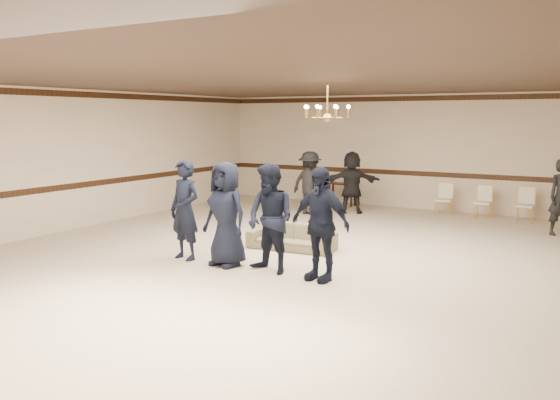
{
  "coord_description": "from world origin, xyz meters",
  "views": [
    {
      "loc": [
        4.58,
        -8.7,
        2.55
      ],
      "look_at": [
        -0.15,
        -0.5,
        1.18
      ],
      "focal_mm": 36.51,
      "sensor_mm": 36.0,
      "label": 1
    }
  ],
  "objects_px": {
    "boy_d": "(320,224)",
    "banquet_chair_right": "(526,205)",
    "banquet_chair_mid": "(483,202)",
    "boy_b": "(226,214)",
    "boy_a": "(185,210)",
    "banquet_chair_left": "(444,200)",
    "adult_mid": "(352,182)",
    "settee": "(292,237)",
    "boy_c": "(271,219)",
    "console_table": "(342,194)",
    "chandelier": "(327,100)",
    "adult_left": "(310,183)"
  },
  "relations": [
    {
      "from": "adult_mid",
      "to": "banquet_chair_mid",
      "type": "xyz_separation_m",
      "value": [
        3.23,
        0.93,
        -0.42
      ]
    },
    {
      "from": "boy_b",
      "to": "settee",
      "type": "bearing_deg",
      "value": 85.91
    },
    {
      "from": "banquet_chair_right",
      "to": "console_table",
      "type": "xyz_separation_m",
      "value": [
        -5.0,
        0.2,
        -0.08
      ]
    },
    {
      "from": "settee",
      "to": "console_table",
      "type": "distance_m",
      "value": 5.82
    },
    {
      "from": "boy_a",
      "to": "banquet_chair_left",
      "type": "height_order",
      "value": "boy_a"
    },
    {
      "from": "boy_d",
      "to": "boy_c",
      "type": "bearing_deg",
      "value": -170.04
    },
    {
      "from": "chandelier",
      "to": "boy_a",
      "type": "bearing_deg",
      "value": -137.18
    },
    {
      "from": "chandelier",
      "to": "banquet_chair_left",
      "type": "xyz_separation_m",
      "value": [
        0.92,
        5.29,
        -2.46
      ]
    },
    {
      "from": "boy_a",
      "to": "console_table",
      "type": "relative_size",
      "value": 2.3
    },
    {
      "from": "banquet_chair_left",
      "to": "adult_mid",
      "type": "bearing_deg",
      "value": -160.84
    },
    {
      "from": "chandelier",
      "to": "console_table",
      "type": "distance_m",
      "value": 6.4
    },
    {
      "from": "adult_left",
      "to": "banquet_chair_left",
      "type": "relative_size",
      "value": 2.01
    },
    {
      "from": "boy_a",
      "to": "boy_d",
      "type": "bearing_deg",
      "value": 8.66
    },
    {
      "from": "boy_c",
      "to": "settee",
      "type": "height_order",
      "value": "boy_c"
    },
    {
      "from": "boy_c",
      "to": "adult_left",
      "type": "xyz_separation_m",
      "value": [
        -2.06,
        5.47,
        -0.07
      ]
    },
    {
      "from": "boy_b",
      "to": "banquet_chair_mid",
      "type": "relative_size",
      "value": 2.18
    },
    {
      "from": "banquet_chair_mid",
      "to": "banquet_chair_right",
      "type": "height_order",
      "value": "same"
    },
    {
      "from": "boy_d",
      "to": "settee",
      "type": "xyz_separation_m",
      "value": [
        -1.41,
        1.65,
        -0.66
      ]
    },
    {
      "from": "boy_a",
      "to": "adult_mid",
      "type": "relative_size",
      "value": 1.08
    },
    {
      "from": "banquet_chair_mid",
      "to": "adult_left",
      "type": "bearing_deg",
      "value": -153.98
    },
    {
      "from": "adult_left",
      "to": "console_table",
      "type": "relative_size",
      "value": 2.12
    },
    {
      "from": "boy_b",
      "to": "settee",
      "type": "relative_size",
      "value": 1.06
    },
    {
      "from": "boy_d",
      "to": "adult_left",
      "type": "bearing_deg",
      "value": 128.41
    },
    {
      "from": "adult_left",
      "to": "banquet_chair_mid",
      "type": "relative_size",
      "value": 2.01
    },
    {
      "from": "adult_left",
      "to": "adult_mid",
      "type": "bearing_deg",
      "value": -133.28
    },
    {
      "from": "chandelier",
      "to": "boy_c",
      "type": "relative_size",
      "value": 0.52
    },
    {
      "from": "settee",
      "to": "banquet_chair_mid",
      "type": "bearing_deg",
      "value": 60.12
    },
    {
      "from": "adult_mid",
      "to": "chandelier",
      "type": "bearing_deg",
      "value": 80.19
    },
    {
      "from": "banquet_chair_right",
      "to": "banquet_chair_mid",
      "type": "bearing_deg",
      "value": -174.39
    },
    {
      "from": "boy_b",
      "to": "banquet_chair_left",
      "type": "bearing_deg",
      "value": 83.57
    },
    {
      "from": "banquet_chair_mid",
      "to": "banquet_chair_left",
      "type": "bearing_deg",
      "value": -175.57
    },
    {
      "from": "boy_d",
      "to": "chandelier",
      "type": "bearing_deg",
      "value": 122.44
    },
    {
      "from": "adult_mid",
      "to": "banquet_chair_left",
      "type": "xyz_separation_m",
      "value": [
        2.23,
        0.93,
        -0.42
      ]
    },
    {
      "from": "banquet_chair_mid",
      "to": "banquet_chair_right",
      "type": "distance_m",
      "value": 1.0
    },
    {
      "from": "boy_a",
      "to": "adult_left",
      "type": "relative_size",
      "value": 1.08
    },
    {
      "from": "boy_a",
      "to": "adult_mid",
      "type": "distance_m",
      "value": 6.2
    },
    {
      "from": "boy_a",
      "to": "settee",
      "type": "bearing_deg",
      "value": 60.78
    },
    {
      "from": "settee",
      "to": "banquet_chair_right",
      "type": "height_order",
      "value": "banquet_chair_right"
    },
    {
      "from": "boy_d",
      "to": "adult_left",
      "type": "xyz_separation_m",
      "value": [
        -2.96,
        5.47,
        -0.07
      ]
    },
    {
      "from": "boy_c",
      "to": "adult_mid",
      "type": "height_order",
      "value": "boy_c"
    },
    {
      "from": "boy_a",
      "to": "adult_mid",
      "type": "xyz_separation_m",
      "value": [
        0.64,
        6.17,
        -0.07
      ]
    },
    {
      "from": "banquet_chair_left",
      "to": "console_table",
      "type": "distance_m",
      "value": 3.01
    },
    {
      "from": "boy_a",
      "to": "console_table",
      "type": "distance_m",
      "value": 7.32
    },
    {
      "from": "boy_d",
      "to": "banquet_chair_right",
      "type": "relative_size",
      "value": 2.18
    },
    {
      "from": "adult_mid",
      "to": "console_table",
      "type": "height_order",
      "value": "adult_mid"
    },
    {
      "from": "boy_a",
      "to": "boy_c",
      "type": "relative_size",
      "value": 1.0
    },
    {
      "from": "banquet_chair_right",
      "to": "console_table",
      "type": "height_order",
      "value": "banquet_chair_right"
    },
    {
      "from": "boy_b",
      "to": "console_table",
      "type": "height_order",
      "value": "boy_b"
    },
    {
      "from": "boy_b",
      "to": "chandelier",
      "type": "bearing_deg",
      "value": 68.88
    },
    {
      "from": "banquet_chair_mid",
      "to": "console_table",
      "type": "distance_m",
      "value": 4.01
    }
  ]
}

